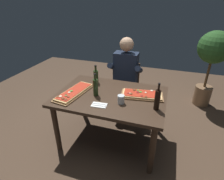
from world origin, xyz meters
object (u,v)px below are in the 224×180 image
at_px(pizza_rectangular_front, 142,95).
at_px(seated_diner, 125,74).
at_px(oil_bottle_amber, 96,87).
at_px(diner_chair, 126,85).
at_px(dining_table, 111,101).
at_px(vinegar_bottle_green, 96,76).
at_px(pizza_rectangular_left, 74,92).
at_px(wine_bottle_dark, 157,99).
at_px(tumbler_near_camera, 121,100).
at_px(potted_plant_corner, 212,56).

distance_m(pizza_rectangular_front, seated_diner, 0.74).
bearing_deg(oil_bottle_amber, diner_chair, 78.37).
bearing_deg(oil_bottle_amber, dining_table, 17.70).
height_order(vinegar_bottle_green, seated_diner, seated_diner).
bearing_deg(diner_chair, seated_diner, -90.00).
xyz_separation_m(pizza_rectangular_left, seated_diner, (0.48, 0.85, -0.02)).
relative_size(dining_table, wine_bottle_dark, 4.31).
height_order(pizza_rectangular_left, tumbler_near_camera, tumbler_near_camera).
distance_m(seated_diner, potted_plant_corner, 1.57).
distance_m(dining_table, pizza_rectangular_front, 0.42).
xyz_separation_m(oil_bottle_amber, potted_plant_corner, (1.54, 1.55, 0.10)).
bearing_deg(pizza_rectangular_left, vinegar_bottle_green, 70.85).
xyz_separation_m(dining_table, potted_plant_corner, (1.36, 1.49, 0.31)).
relative_size(vinegar_bottle_green, seated_diner, 0.20).
relative_size(oil_bottle_amber, seated_diner, 0.22).
distance_m(pizza_rectangular_front, diner_chair, 0.89).
bearing_deg(seated_diner, pizza_rectangular_left, -119.31).
bearing_deg(tumbler_near_camera, wine_bottle_dark, 0.58).
relative_size(pizza_rectangular_front, vinegar_bottle_green, 2.10).
bearing_deg(oil_bottle_amber, pizza_rectangular_left, -169.76).
xyz_separation_m(pizza_rectangular_front, potted_plant_corner, (0.97, 1.39, 0.19)).
distance_m(pizza_rectangular_left, diner_chair, 1.11).
distance_m(dining_table, diner_chair, 0.87).
height_order(pizza_rectangular_left, seated_diner, seated_diner).
height_order(diner_chair, potted_plant_corner, potted_plant_corner).
bearing_deg(diner_chair, potted_plant_corner, 25.05).
xyz_separation_m(vinegar_bottle_green, potted_plant_corner, (1.69, 1.19, 0.11)).
bearing_deg(pizza_rectangular_left, wine_bottle_dark, -1.97).
relative_size(pizza_rectangular_left, wine_bottle_dark, 2.01).
bearing_deg(pizza_rectangular_left, diner_chair, 63.82).
relative_size(wine_bottle_dark, potted_plant_corner, 0.23).
bearing_deg(diner_chair, oil_bottle_amber, -101.63).
bearing_deg(tumbler_near_camera, diner_chair, 99.85).
height_order(dining_table, pizza_rectangular_front, pizza_rectangular_front).
xyz_separation_m(dining_table, pizza_rectangular_left, (-0.47, -0.11, 0.12)).
relative_size(tumbler_near_camera, diner_chair, 0.12).
height_order(oil_bottle_amber, vinegar_bottle_green, oil_bottle_amber).
relative_size(pizza_rectangular_front, potted_plant_corner, 0.41).
bearing_deg(pizza_rectangular_front, seated_diner, 121.07).
xyz_separation_m(dining_table, tumbler_near_camera, (0.18, -0.15, 0.14)).
bearing_deg(vinegar_bottle_green, oil_bottle_amber, -68.02).
bearing_deg(diner_chair, dining_table, -90.23).
relative_size(vinegar_bottle_green, tumbler_near_camera, 2.53).
distance_m(oil_bottle_amber, tumbler_near_camera, 0.38).
relative_size(pizza_rectangular_front, diner_chair, 0.65).
bearing_deg(wine_bottle_dark, dining_table, 166.04).
height_order(oil_bottle_amber, seated_diner, seated_diner).
height_order(pizza_rectangular_front, seated_diner, seated_diner).
height_order(oil_bottle_amber, diner_chair, oil_bottle_amber).
distance_m(wine_bottle_dark, potted_plant_corner, 1.81).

